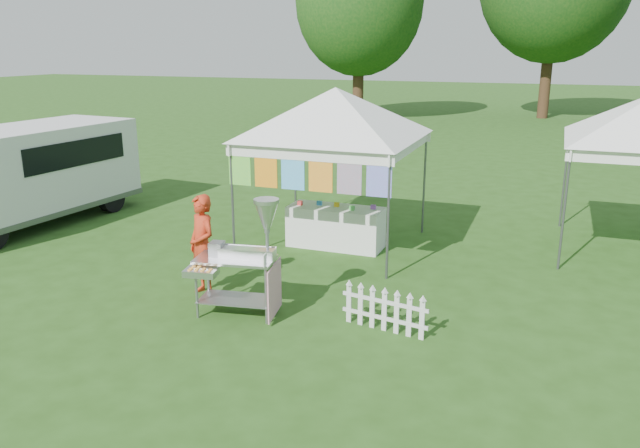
% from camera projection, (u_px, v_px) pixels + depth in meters
% --- Properties ---
extents(ground, '(120.00, 120.00, 0.00)m').
position_uv_depth(ground, '(253.00, 315.00, 8.97)').
color(ground, '#264A15').
rests_on(ground, ground).
extents(canopy_main, '(4.24, 4.24, 3.45)m').
position_uv_depth(canopy_main, '(335.00, 88.00, 11.29)').
color(canopy_main, '#59595E').
rests_on(canopy_main, ground).
extents(tree_left, '(6.40, 6.40, 9.53)m').
position_uv_depth(tree_left, '(359.00, 1.00, 30.97)').
color(tree_left, '#3A2115').
rests_on(tree_left, ground).
extents(donut_cart, '(1.25, 1.03, 1.72)m').
position_uv_depth(donut_cart, '(247.00, 248.00, 8.67)').
color(donut_cart, gray).
rests_on(donut_cart, ground).
extents(vendor, '(0.69, 0.63, 1.59)m').
position_uv_depth(vendor, '(202.00, 246.00, 9.50)').
color(vendor, red).
rests_on(vendor, ground).
extents(cargo_van, '(2.40, 5.14, 2.07)m').
position_uv_depth(cargo_van, '(28.00, 172.00, 13.30)').
color(cargo_van, silver).
rests_on(cargo_van, ground).
extents(picket_fence, '(1.25, 0.24, 0.56)m').
position_uv_depth(picket_fence, '(384.00, 311.00, 8.39)').
color(picket_fence, silver).
rests_on(picket_fence, ground).
extents(display_table, '(1.80, 0.70, 0.78)m').
position_uv_depth(display_table, '(336.00, 227.00, 11.90)').
color(display_table, white).
rests_on(display_table, ground).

